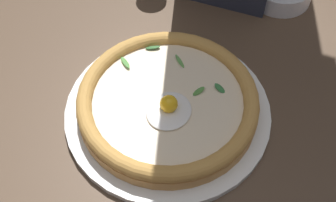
# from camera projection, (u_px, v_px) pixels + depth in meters

# --- Properties ---
(ground_plane) EXTENTS (2.40, 2.40, 0.03)m
(ground_plane) POSITION_uv_depth(u_px,v_px,m) (173.00, 111.00, 0.69)
(ground_plane) COLOR brown
(ground_plane) RESTS_ON ground
(pizza_plate) EXTENTS (0.32, 0.32, 0.01)m
(pizza_plate) POSITION_uv_depth(u_px,v_px,m) (168.00, 111.00, 0.67)
(pizza_plate) COLOR white
(pizza_plate) RESTS_ON ground
(pizza) EXTENTS (0.28, 0.28, 0.05)m
(pizza) POSITION_uv_depth(u_px,v_px,m) (168.00, 102.00, 0.65)
(pizza) COLOR tan
(pizza) RESTS_ON pizza_plate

